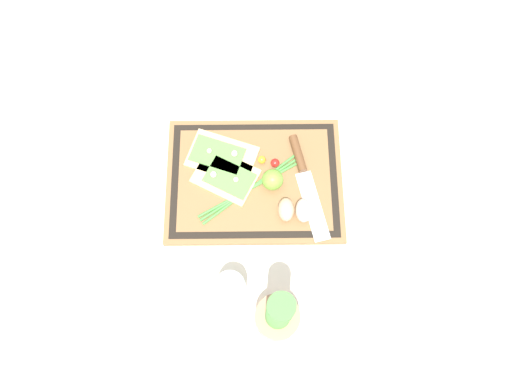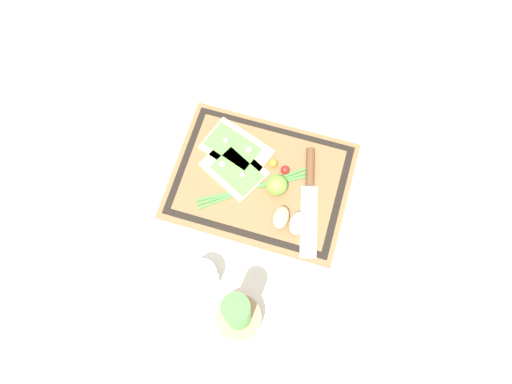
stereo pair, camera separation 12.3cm
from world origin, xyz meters
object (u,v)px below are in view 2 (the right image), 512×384
(egg_brown, at_px, (281,217))
(cherry_tomato_red, at_px, (285,170))
(egg_pink, at_px, (297,223))
(sauce_jar, at_px, (204,277))
(herb_pot, at_px, (238,316))
(pizza_slice_far, at_px, (235,169))
(cherry_tomato_yellow, at_px, (273,163))
(lime, at_px, (277,185))
(knife, at_px, (310,184))
(pizza_slice_near, at_px, (236,149))

(egg_brown, height_order, cherry_tomato_red, egg_brown)
(egg_pink, height_order, sauce_jar, sauce_jar)
(cherry_tomato_red, distance_m, herb_pot, 0.39)
(pizza_slice_far, bearing_deg, egg_pink, 153.00)
(egg_brown, bearing_deg, cherry_tomato_yellow, -67.29)
(lime, height_order, cherry_tomato_red, lime)
(lime, bearing_deg, egg_brown, 112.71)
(knife, distance_m, egg_pink, 0.11)
(herb_pot, relative_size, sauce_jar, 2.80)
(pizza_slice_far, height_order, knife, pizza_slice_far)
(egg_pink, bearing_deg, knife, -91.64)
(egg_brown, bearing_deg, cherry_tomato_red, -79.39)
(knife, relative_size, egg_pink, 4.73)
(pizza_slice_near, height_order, egg_brown, egg_brown)
(pizza_slice_far, xyz_separation_m, cherry_tomato_yellow, (-0.09, -0.04, 0.01))
(pizza_slice_far, bearing_deg, pizza_slice_near, -76.20)
(pizza_slice_near, height_order, herb_pot, herb_pot)
(pizza_slice_near, bearing_deg, cherry_tomato_red, 170.17)
(pizza_slice_far, distance_m, sauce_jar, 0.28)
(pizza_slice_near, xyz_separation_m, egg_pink, (-0.20, 0.15, 0.01))
(egg_brown, xyz_separation_m, lime, (0.03, -0.08, 0.01))
(herb_pot, distance_m, sauce_jar, 0.13)
(knife, bearing_deg, herb_pot, 78.72)
(pizza_slice_near, xyz_separation_m, knife, (-0.21, 0.04, 0.00))
(lime, height_order, cherry_tomato_yellow, lime)
(knife, distance_m, herb_pot, 0.38)
(lime, bearing_deg, cherry_tomato_red, -98.60)
(pizza_slice_near, distance_m, cherry_tomato_yellow, 0.11)
(knife, distance_m, egg_brown, 0.12)
(egg_brown, bearing_deg, egg_pink, 176.33)
(pizza_slice_far, xyz_separation_m, lime, (-0.12, 0.02, 0.02))
(cherry_tomato_red, bearing_deg, cherry_tomato_yellow, -16.37)
(sauce_jar, bearing_deg, pizza_slice_near, -85.29)
(pizza_slice_near, height_order, egg_pink, egg_pink)
(egg_pink, distance_m, sauce_jar, 0.26)
(cherry_tomato_red, relative_size, sauce_jar, 0.26)
(egg_brown, bearing_deg, pizza_slice_far, -32.51)
(egg_pink, bearing_deg, herb_pot, 74.62)
(lime, bearing_deg, herb_pot, 90.70)
(pizza_slice_far, bearing_deg, sauce_jar, 92.86)
(egg_brown, bearing_deg, pizza_slice_near, -43.02)
(egg_pink, xyz_separation_m, lime, (0.07, -0.08, 0.01))
(cherry_tomato_yellow, bearing_deg, herb_pot, 94.31)
(herb_pot, xyz_separation_m, sauce_jar, (0.11, -0.07, -0.05))
(knife, bearing_deg, pizza_slice_far, 4.62)
(knife, height_order, cherry_tomato_yellow, knife)
(pizza_slice_near, xyz_separation_m, cherry_tomato_yellow, (-0.10, 0.01, 0.01))
(egg_brown, bearing_deg, sauce_jar, 55.01)
(pizza_slice_far, height_order, cherry_tomato_red, same)
(lime, bearing_deg, egg_pink, 133.43)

